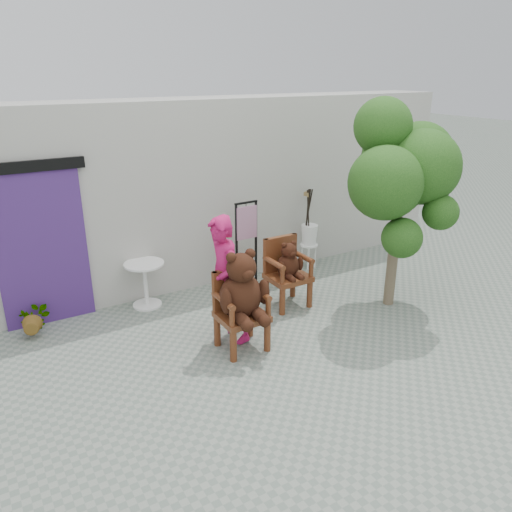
{
  "coord_description": "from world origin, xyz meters",
  "views": [
    {
      "loc": [
        -3.76,
        -4.48,
        3.44
      ],
      "look_at": [
        -0.39,
        1.19,
        0.95
      ],
      "focal_mm": 35.0,
      "sensor_mm": 36.0,
      "label": 1
    }
  ],
  "objects_px": {
    "chair_big": "(241,295)",
    "tree": "(401,170)",
    "display_stand": "(247,258)",
    "stool_bucket": "(309,234)",
    "chair_small": "(287,266)",
    "person": "(229,281)",
    "cafe_table": "(145,279)"
  },
  "relations": [
    {
      "from": "chair_small",
      "to": "chair_big",
      "type": "bearing_deg",
      "value": -147.48
    },
    {
      "from": "tree",
      "to": "chair_small",
      "type": "bearing_deg",
      "value": 150.89
    },
    {
      "from": "chair_small",
      "to": "stool_bucket",
      "type": "bearing_deg",
      "value": 41.47
    },
    {
      "from": "stool_bucket",
      "to": "chair_big",
      "type": "bearing_deg",
      "value": -142.8
    },
    {
      "from": "person",
      "to": "cafe_table",
      "type": "height_order",
      "value": "person"
    },
    {
      "from": "person",
      "to": "tree",
      "type": "relative_size",
      "value": 0.56
    },
    {
      "from": "display_stand",
      "to": "stool_bucket",
      "type": "xyz_separation_m",
      "value": [
        1.49,
        0.34,
        0.06
      ]
    },
    {
      "from": "person",
      "to": "tree",
      "type": "height_order",
      "value": "tree"
    },
    {
      "from": "stool_bucket",
      "to": "tree",
      "type": "distance_m",
      "value": 2.34
    },
    {
      "from": "cafe_table",
      "to": "stool_bucket",
      "type": "xyz_separation_m",
      "value": [
        3.07,
        0.0,
        0.2
      ]
    },
    {
      "from": "person",
      "to": "display_stand",
      "type": "distance_m",
      "value": 1.6
    },
    {
      "from": "display_stand",
      "to": "stool_bucket",
      "type": "bearing_deg",
      "value": 11.12
    },
    {
      "from": "person",
      "to": "stool_bucket",
      "type": "distance_m",
      "value": 2.93
    },
    {
      "from": "cafe_table",
      "to": "stool_bucket",
      "type": "distance_m",
      "value": 3.08
    },
    {
      "from": "display_stand",
      "to": "tree",
      "type": "relative_size",
      "value": 0.49
    },
    {
      "from": "chair_big",
      "to": "tree",
      "type": "xyz_separation_m",
      "value": [
        2.62,
        0.0,
        1.33
      ]
    },
    {
      "from": "chair_small",
      "to": "person",
      "type": "height_order",
      "value": "person"
    },
    {
      "from": "chair_small",
      "to": "tree",
      "type": "relative_size",
      "value": 0.34
    },
    {
      "from": "stool_bucket",
      "to": "cafe_table",
      "type": "bearing_deg",
      "value": -179.94
    },
    {
      "from": "chair_big",
      "to": "cafe_table",
      "type": "relative_size",
      "value": 1.92
    },
    {
      "from": "cafe_table",
      "to": "display_stand",
      "type": "distance_m",
      "value": 1.62
    },
    {
      "from": "chair_big",
      "to": "tree",
      "type": "distance_m",
      "value": 2.93
    },
    {
      "from": "cafe_table",
      "to": "stool_bucket",
      "type": "bearing_deg",
      "value": 0.06
    },
    {
      "from": "person",
      "to": "display_stand",
      "type": "xyz_separation_m",
      "value": [
        0.97,
        1.24,
        -0.29
      ]
    },
    {
      "from": "chair_big",
      "to": "person",
      "type": "relative_size",
      "value": 0.78
    },
    {
      "from": "chair_big",
      "to": "stool_bucket",
      "type": "xyz_separation_m",
      "value": [
        2.42,
        1.83,
        -0.11
      ]
    },
    {
      "from": "display_stand",
      "to": "stool_bucket",
      "type": "distance_m",
      "value": 1.53
    },
    {
      "from": "stool_bucket",
      "to": "display_stand",
      "type": "bearing_deg",
      "value": -167.07
    },
    {
      "from": "stool_bucket",
      "to": "tree",
      "type": "height_order",
      "value": "tree"
    },
    {
      "from": "stool_bucket",
      "to": "tree",
      "type": "relative_size",
      "value": 0.47
    },
    {
      "from": "cafe_table",
      "to": "chair_big",
      "type": "bearing_deg",
      "value": -70.35
    },
    {
      "from": "chair_big",
      "to": "stool_bucket",
      "type": "bearing_deg",
      "value": 37.2
    }
  ]
}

